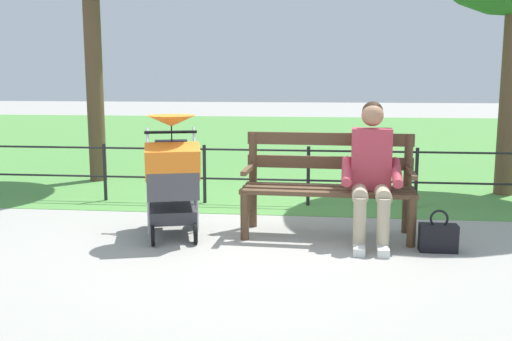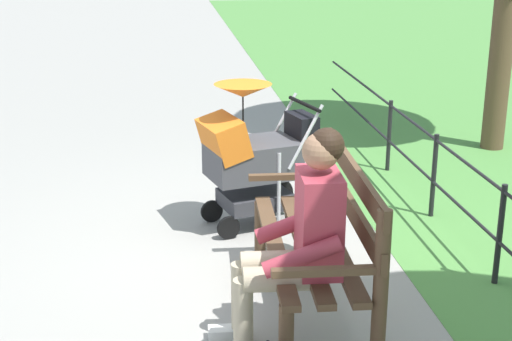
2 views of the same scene
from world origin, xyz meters
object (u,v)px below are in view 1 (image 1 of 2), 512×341
(stroller, at_px, (172,175))
(handbag, at_px, (438,237))
(park_bench, at_px, (328,180))
(person_on_bench, at_px, (371,169))

(stroller, relative_size, handbag, 3.11)
(stroller, bearing_deg, park_bench, -169.90)
(park_bench, distance_m, stroller, 1.47)
(handbag, bearing_deg, park_bench, -26.29)
(person_on_bench, bearing_deg, stroller, 1.08)
(person_on_bench, distance_m, handbag, 0.82)
(park_bench, height_order, person_on_bench, person_on_bench)
(stroller, bearing_deg, handbag, 174.98)
(park_bench, height_order, handbag, park_bench)
(person_on_bench, relative_size, stroller, 1.11)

